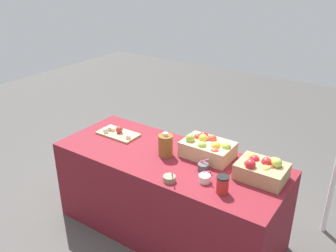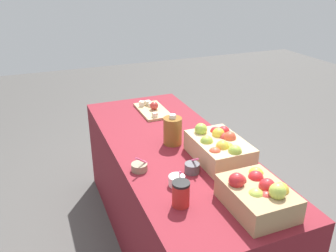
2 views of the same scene
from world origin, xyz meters
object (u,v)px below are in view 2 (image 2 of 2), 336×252
apple_crate_left (258,195)px  coffee_cup (181,194)px  cutting_board_front (152,109)px  sample_bowl_mid (177,180)px  sample_bowl_far (139,167)px  sample_bowl_near (192,168)px  apple_crate_middle (219,147)px  cider_jug (173,131)px

apple_crate_left → coffee_cup: bearing=-115.1°
cutting_board_front → coffee_cup: (1.18, -0.28, 0.05)m
coffee_cup → sample_bowl_mid: bearing=162.9°
sample_bowl_far → coffee_cup: (0.37, 0.09, 0.04)m
sample_bowl_mid → sample_bowl_far: bearing=-147.2°
sample_bowl_near → sample_bowl_far: sample_bowl_far is taller
apple_crate_middle → cider_jug: (-0.29, -0.17, 0.01)m
sample_bowl_mid → cutting_board_front: bearing=167.4°
sample_bowl_far → cutting_board_front: bearing=155.8°
apple_crate_left → sample_bowl_far: bearing=-142.2°
cutting_board_front → sample_bowl_mid: bearing=-12.6°
sample_bowl_near → sample_bowl_mid: bearing=-56.8°
apple_crate_left → coffee_cup: apple_crate_left is taller
cutting_board_front → sample_bowl_far: 0.89m
sample_bowl_mid → sample_bowl_near: bearing=123.2°
apple_crate_middle → sample_bowl_near: size_ratio=3.80×
apple_crate_middle → cider_jug: bearing=-149.5°
apple_crate_left → sample_bowl_mid: 0.42m
sample_bowl_near → cider_jug: cider_jug is taller
apple_crate_middle → sample_bowl_near: (0.08, -0.21, -0.05)m
sample_bowl_near → coffee_cup: (0.25, -0.18, 0.03)m
apple_crate_middle → sample_bowl_mid: (0.16, -0.33, -0.05)m
apple_crate_left → sample_bowl_near: bearing=-160.1°
cider_jug → coffee_cup: 0.65m
cider_jug → coffee_cup: (0.61, -0.21, -0.03)m
apple_crate_left → cider_jug: size_ratio=1.73×
apple_crate_middle → sample_bowl_far: (-0.05, -0.47, -0.06)m
sample_bowl_near → sample_bowl_far: 0.29m
apple_crate_left → coffee_cup: (-0.15, -0.32, -0.01)m
apple_crate_left → cider_jug: 0.77m
sample_bowl_far → cider_jug: 0.39m
cutting_board_front → sample_bowl_far: sample_bowl_far is taller
cutting_board_front → coffee_cup: bearing=-13.3°
apple_crate_middle → cutting_board_front: bearing=-173.0°
sample_bowl_far → sample_bowl_mid: bearing=32.8°
cutting_board_front → apple_crate_middle: bearing=7.0°
sample_bowl_far → cider_jug: bearing=128.7°
apple_crate_left → sample_bowl_near: apple_crate_left is taller
cutting_board_front → sample_bowl_near: 0.94m
apple_crate_left → cider_jug: cider_jug is taller
apple_crate_middle → coffee_cup: apple_crate_middle is taller
apple_crate_middle → cutting_board_front: (-0.86, -0.11, -0.06)m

